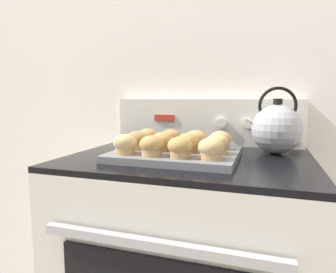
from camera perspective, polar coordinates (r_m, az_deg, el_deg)
The scene contains 16 objects.
wall_back at distance 1.32m, azimuth 7.82°, elevation 12.60°, with size 8.00×0.05×2.40m.
control_panel at distance 1.26m, azimuth 7.27°, elevation 2.81°, with size 0.77×0.07×0.19m.
muffin_pan at distance 0.96m, azimuth 1.36°, elevation -3.50°, with size 0.39×0.30×0.02m.
muffin_r0_c0 at distance 0.93m, azimuth -8.19°, elevation -1.48°, with size 0.07×0.07×0.06m.
muffin_r0_c1 at distance 0.89m, azimuth -3.11°, elevation -1.81°, with size 0.07×0.07×0.06m.
muffin_r0_c2 at distance 0.86m, azimuth 2.34°, elevation -2.10°, with size 0.07×0.07×0.06m.
muffin_r0_c3 at distance 0.84m, azimuth 8.19°, elevation -2.35°, with size 0.07×0.07×0.06m.
muffin_r1_c0 at distance 1.00m, azimuth -5.93°, elevation -0.76°, with size 0.07×0.07×0.06m.
muffin_r1_c1 at distance 0.97m, azimuth -1.06°, elevation -1.02°, with size 0.07×0.07×0.06m.
muffin_r1_c2 at distance 0.94m, azimuth 3.77°, elevation -1.25°, with size 0.07×0.07×0.06m.
muffin_r1_c3 at distance 0.93m, azimuth 9.29°, elevation -1.51°, with size 0.07×0.07×0.06m.
muffin_r2_c0 at distance 1.08m, azimuth -3.93°, elevation -0.15°, with size 0.07×0.07×0.06m.
muffin_r2_c1 at distance 1.06m, azimuth 0.52°, elevation -0.33°, with size 0.07×0.07×0.06m.
muffin_r2_c2 at distance 1.03m, azimuth 5.28°, elevation -0.57°, with size 0.07×0.07×0.06m.
muffin_r2_c3 at distance 1.02m, azimuth 9.93°, elevation -0.74°, with size 0.07×0.07×0.06m.
tea_kettle at distance 1.10m, azimuth 19.91°, elevation 1.50°, with size 0.21×0.17×0.23m.
Camera 1 is at (0.24, -0.64, 1.08)m, focal length 32.00 mm.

